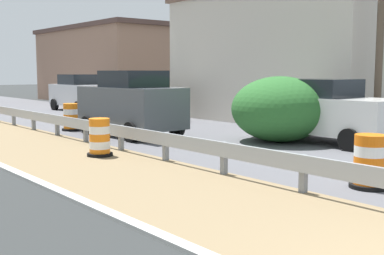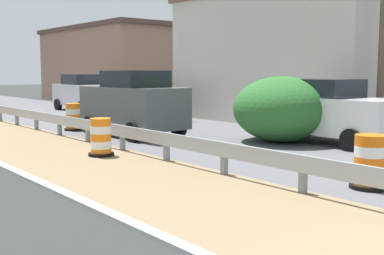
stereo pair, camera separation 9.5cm
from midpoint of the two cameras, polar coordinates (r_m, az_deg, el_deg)
name	(u,v)px [view 2 (the right image)]	position (r m, az deg, el deg)	size (l,w,h in m)	color
guardrail_median	(352,175)	(8.38, 18.69, -5.29)	(0.18, 45.91, 0.71)	#999EA3
traffic_barrel_nearest	(370,165)	(9.72, 20.49, -4.11)	(0.73, 0.73, 1.02)	orange
traffic_barrel_close	(101,139)	(12.84, -10.47, -1.35)	(0.67, 0.67, 0.99)	orange
traffic_barrel_mid	(74,118)	(18.63, -13.62, 1.07)	(0.71, 0.71, 1.01)	orange
car_lead_near_lane	(133,103)	(16.70, -6.77, 2.84)	(2.21, 4.08, 2.23)	#4C5156
car_trailing_near_lane	(325,111)	(15.61, 15.54, 1.93)	(2.15, 4.66, 1.97)	silver
car_mid_far_lane	(83,93)	(27.79, -12.58, 4.03)	(2.02, 4.38, 2.04)	silver
car_distant_c	(142,97)	(22.79, -5.77, 3.64)	(1.95, 4.48, 2.05)	silver
roadside_shop_near	(294,56)	(22.66, 12.01, 8.28)	(6.42, 10.44, 5.80)	beige
roadside_shop_far	(114,64)	(36.59, -9.12, 7.35)	(6.44, 12.80, 5.41)	#93705B
utility_pole_near	(384,16)	(17.23, 21.80, 12.10)	(0.24, 1.80, 7.65)	brown
bush_roadside	(282,109)	(15.40, 10.68, 2.15)	(3.03, 3.03, 2.05)	#286028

